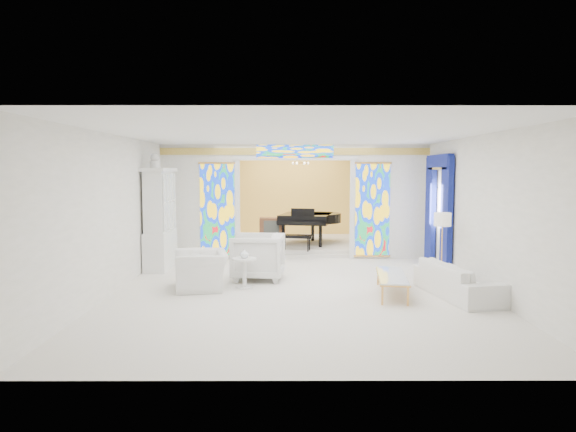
{
  "coord_description": "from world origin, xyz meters",
  "views": [
    {
      "loc": [
        -0.22,
        -11.48,
        2.31
      ],
      "look_at": [
        -0.19,
        0.2,
        1.29
      ],
      "focal_mm": 32.0,
      "sensor_mm": 36.0,
      "label": 1
    }
  ],
  "objects_px": {
    "armchair_left": "(201,270)",
    "armchair_right": "(258,257)",
    "coffee_table": "(392,276)",
    "grand_piano": "(311,219)",
    "sofa": "(458,280)",
    "china_cabinet": "(160,219)",
    "tv_console": "(271,227)"
  },
  "relations": [
    {
      "from": "china_cabinet",
      "to": "grand_piano",
      "type": "xyz_separation_m",
      "value": [
        3.72,
        3.04,
        -0.27
      ]
    },
    {
      "from": "armchair_right",
      "to": "grand_piano",
      "type": "bearing_deg",
      "value": 167.79
    },
    {
      "from": "grand_piano",
      "to": "tv_console",
      "type": "relative_size",
      "value": 3.53
    },
    {
      "from": "armchair_left",
      "to": "armchair_right",
      "type": "relative_size",
      "value": 1.05
    },
    {
      "from": "armchair_left",
      "to": "armchair_right",
      "type": "height_order",
      "value": "armchair_right"
    },
    {
      "from": "china_cabinet",
      "to": "grand_piano",
      "type": "relative_size",
      "value": 0.98
    },
    {
      "from": "armchair_left",
      "to": "coffee_table",
      "type": "xyz_separation_m",
      "value": [
        3.65,
        -0.51,
        -0.02
      ]
    },
    {
      "from": "armchair_left",
      "to": "grand_piano",
      "type": "bearing_deg",
      "value": 142.98
    },
    {
      "from": "china_cabinet",
      "to": "armchair_right",
      "type": "distance_m",
      "value": 2.77
    },
    {
      "from": "armchair_left",
      "to": "tv_console",
      "type": "bearing_deg",
      "value": 153.46
    },
    {
      "from": "armchair_left",
      "to": "sofa",
      "type": "relative_size",
      "value": 0.53
    },
    {
      "from": "armchair_left",
      "to": "coffee_table",
      "type": "height_order",
      "value": "armchair_left"
    },
    {
      "from": "china_cabinet",
      "to": "armchair_right",
      "type": "bearing_deg",
      "value": -27.74
    },
    {
      "from": "armchair_left",
      "to": "sofa",
      "type": "distance_m",
      "value": 4.9
    },
    {
      "from": "armchair_left",
      "to": "coffee_table",
      "type": "bearing_deg",
      "value": 70.05
    },
    {
      "from": "china_cabinet",
      "to": "sofa",
      "type": "height_order",
      "value": "china_cabinet"
    },
    {
      "from": "armchair_left",
      "to": "sofa",
      "type": "xyz_separation_m",
      "value": [
        4.85,
        -0.66,
        -0.06
      ]
    },
    {
      "from": "coffee_table",
      "to": "tv_console",
      "type": "xyz_separation_m",
      "value": [
        -2.41,
        5.3,
        0.34
      ]
    },
    {
      "from": "armchair_left",
      "to": "tv_console",
      "type": "height_order",
      "value": "tv_console"
    },
    {
      "from": "china_cabinet",
      "to": "armchair_right",
      "type": "relative_size",
      "value": 2.52
    },
    {
      "from": "armchair_right",
      "to": "sofa",
      "type": "relative_size",
      "value": 0.51
    },
    {
      "from": "china_cabinet",
      "to": "coffee_table",
      "type": "distance_m",
      "value": 5.68
    },
    {
      "from": "china_cabinet",
      "to": "tv_console",
      "type": "relative_size",
      "value": 3.45
    },
    {
      "from": "tv_console",
      "to": "china_cabinet",
      "type": "bearing_deg",
      "value": -134.75
    },
    {
      "from": "china_cabinet",
      "to": "tv_console",
      "type": "bearing_deg",
      "value": 46.3
    },
    {
      "from": "coffee_table",
      "to": "grand_piano",
      "type": "bearing_deg",
      "value": 102.4
    },
    {
      "from": "coffee_table",
      "to": "tv_console",
      "type": "height_order",
      "value": "tv_console"
    },
    {
      "from": "coffee_table",
      "to": "armchair_left",
      "type": "bearing_deg",
      "value": 172.06
    },
    {
      "from": "sofa",
      "to": "tv_console",
      "type": "height_order",
      "value": "tv_console"
    },
    {
      "from": "armchair_left",
      "to": "china_cabinet",
      "type": "bearing_deg",
      "value": -160.17
    },
    {
      "from": "armchair_left",
      "to": "grand_piano",
      "type": "distance_m",
      "value": 5.72
    },
    {
      "from": "china_cabinet",
      "to": "coffee_table",
      "type": "bearing_deg",
      "value": -27.87
    }
  ]
}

